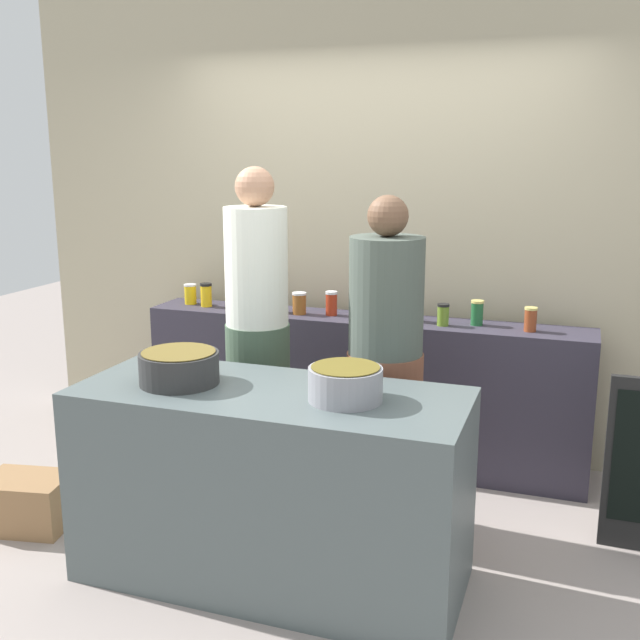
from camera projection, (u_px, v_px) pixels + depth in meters
ground at (296, 543)px, 3.68m from camera, size 12.00×12.00×0.00m
storefront_wall at (378, 213)px, 4.69m from camera, size 4.80×0.12×3.00m
display_shelf at (361, 389)px, 4.60m from camera, size 2.70×0.36×0.90m
prep_table at (271, 485)px, 3.31m from camera, size 1.70×0.70×0.88m
preserve_jar_0 at (190, 294)px, 4.88m from camera, size 0.08×0.08×0.13m
preserve_jar_1 at (206, 295)px, 4.80m from camera, size 0.08×0.08×0.15m
preserve_jar_2 at (243, 297)px, 4.80m from camera, size 0.09×0.09×0.13m
preserve_jar_3 at (276, 304)px, 4.64m from camera, size 0.08×0.08×0.10m
preserve_jar_4 at (299, 303)px, 4.57m from camera, size 0.09×0.09×0.13m
preserve_jar_5 at (331, 303)px, 4.54m from camera, size 0.07×0.07×0.15m
preserve_jar_6 at (381, 309)px, 4.45m from camera, size 0.07×0.07×0.12m
preserve_jar_7 at (414, 311)px, 4.38m from camera, size 0.08×0.08×0.12m
preserve_jar_8 at (443, 315)px, 4.27m from camera, size 0.07×0.07×0.13m
preserve_jar_9 at (477, 313)px, 4.28m from camera, size 0.07×0.07×0.14m
preserve_jar_10 at (531, 319)px, 4.14m from camera, size 0.07×0.07×0.14m
cooking_pot_left at (179, 368)px, 3.30m from camera, size 0.35×0.35×0.15m
cooking_pot_center at (345, 384)px, 3.07m from camera, size 0.31×0.31×0.15m
cook_with_tongs at (258, 355)px, 3.96m from camera, size 0.34×0.34×1.81m
cook_in_cap at (385, 386)px, 3.67m from camera, size 0.37×0.37×1.68m
bread_crate at (27, 502)px, 3.82m from camera, size 0.47×0.37×0.27m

